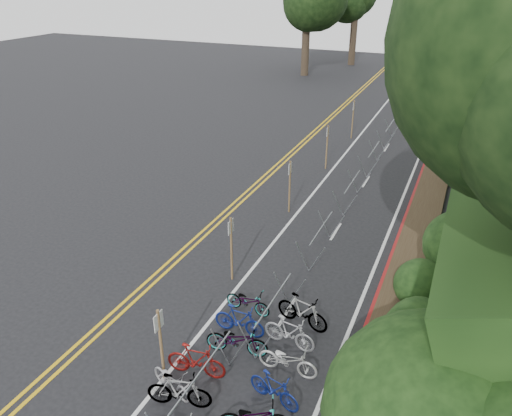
% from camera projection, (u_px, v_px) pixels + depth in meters
% --- Properties ---
extents(ground, '(120.00, 120.00, 0.00)m').
position_uv_depth(ground, '(136.00, 365.00, 14.19)').
color(ground, black).
rests_on(ground, ground).
extents(road_markings, '(7.47, 80.00, 0.01)m').
position_uv_depth(road_markings, '(283.00, 220.00, 22.30)').
color(road_markings, gold).
rests_on(road_markings, ground).
extents(red_curb, '(0.25, 28.00, 0.10)m').
position_uv_depth(red_curb, '(405.00, 222.00, 22.03)').
color(red_curb, maroon).
rests_on(red_curb, ground).
extents(bike_rack_front, '(1.13, 3.36, 1.14)m').
position_uv_depth(bike_rack_front, '(201.00, 380.00, 12.52)').
color(bike_rack_front, gray).
rests_on(bike_rack_front, ground).
extents(bike_racks_rest, '(1.14, 23.00, 1.17)m').
position_uv_depth(bike_racks_rest, '(352.00, 187.00, 23.47)').
color(bike_racks_rest, gray).
rests_on(bike_racks_rest, ground).
extents(signpost_near, '(0.08, 0.40, 2.29)m').
position_uv_depth(signpost_near, '(161.00, 340.00, 13.18)').
color(signpost_near, brown).
rests_on(signpost_near, ground).
extents(signposts_rest, '(0.08, 18.40, 2.50)m').
position_uv_depth(signposts_rest, '(310.00, 162.00, 24.91)').
color(signposts_rest, brown).
rests_on(signposts_rest, ground).
extents(bike_front, '(0.97, 1.55, 0.77)m').
position_uv_depth(bike_front, '(171.00, 380.00, 13.15)').
color(bike_front, '#9E9EA3').
rests_on(bike_front, ground).
extents(bike_valet, '(3.15, 8.57, 1.09)m').
position_uv_depth(bike_valet, '(233.00, 378.00, 13.09)').
color(bike_valet, slate).
rests_on(bike_valet, ground).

